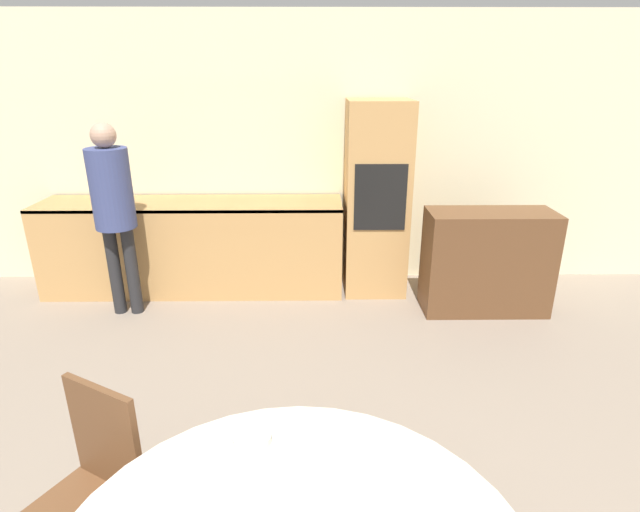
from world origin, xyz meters
TOP-DOWN VIEW (x-y plane):
  - wall_back at (0.00, 5.28)m, footprint 7.09×0.05m
  - kitchen_counter at (-1.26, 4.93)m, footprint 2.88×0.60m
  - oven_unit at (0.51, 4.94)m, footprint 0.58×0.59m
  - sideboard at (1.47, 4.45)m, footprint 1.10×0.45m
  - chair_far_left at (-0.98, 1.89)m, footprint 0.54×0.54m
  - person_standing at (-1.77, 4.42)m, footprint 0.34×0.34m
  - bowl_centre at (-0.32, 1.86)m, footprint 0.15×0.15m

SIDE VIEW (x-z plane):
  - kitchen_counter at x=-1.26m, z-range 0.01..0.91m
  - sideboard at x=1.47m, z-range 0.00..0.93m
  - chair_far_left at x=-0.98m, z-range 0.05..0.96m
  - bowl_centre at x=-0.32m, z-range 0.74..0.77m
  - oven_unit at x=0.51m, z-range 0.00..1.83m
  - person_standing at x=-1.77m, z-range 0.20..1.89m
  - wall_back at x=0.00m, z-range 0.00..2.60m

